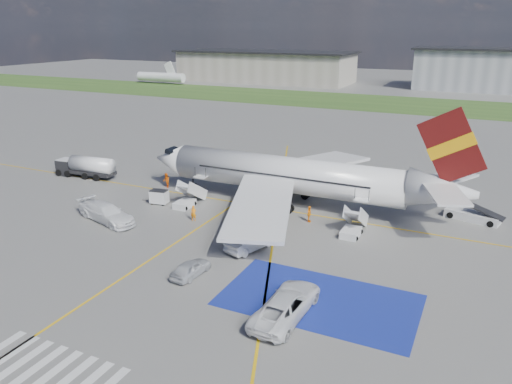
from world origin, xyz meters
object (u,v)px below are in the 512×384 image
at_px(airliner, 299,176).
at_px(belt_loader, 473,216).
at_px(fuel_tanker, 86,168).
at_px(van_white_b, 106,210).
at_px(van_white_a, 287,301).
at_px(car_silver_a, 191,268).
at_px(car_silver_b, 251,241).
at_px(gpu_cart, 159,198).

xyz_separation_m(airliner, belt_loader, (17.64, 3.55, -2.97)).
height_order(fuel_tanker, van_white_b, fuel_tanker).
bearing_deg(fuel_tanker, van_white_a, -32.15).
relative_size(airliner, car_silver_a, 9.46).
distance_m(fuel_tanker, car_silver_b, 31.06).
bearing_deg(belt_loader, airliner, -154.99).
distance_m(car_silver_b, van_white_b, 16.22).
distance_m(airliner, belt_loader, 18.24).
distance_m(airliner, gpu_cart, 15.59).
bearing_deg(car_silver_a, gpu_cart, -41.65).
relative_size(fuel_tanker, belt_loader, 1.43).
distance_m(belt_loader, car_silver_a, 29.67).
relative_size(airliner, van_white_a, 6.32).
distance_m(gpu_cart, car_silver_a, 17.73).
bearing_deg(gpu_cart, van_white_b, -114.72).
height_order(airliner, gpu_cart, airliner).
bearing_deg(van_white_a, airliner, -69.46).
bearing_deg(car_silver_b, gpu_cart, -5.74).
height_order(fuel_tanker, belt_loader, fuel_tanker).
relative_size(airliner, car_silver_b, 7.26).
distance_m(belt_loader, car_silver_b, 23.56).
xyz_separation_m(gpu_cart, van_white_b, (-1.82, -6.46, 0.45)).
height_order(airliner, van_white_a, airliner).
bearing_deg(van_white_b, belt_loader, -47.96).
xyz_separation_m(airliner, fuel_tanker, (-28.86, -1.58, -2.22)).
bearing_deg(car_silver_a, fuel_tanker, -28.00).
relative_size(airliner, gpu_cart, 17.73).
bearing_deg(gpu_cart, car_silver_b, -32.72).
distance_m(car_silver_a, car_silver_b, 6.80).
bearing_deg(airliner, car_silver_a, -95.63).
bearing_deg(fuel_tanker, belt_loader, 2.31).
relative_size(car_silver_a, car_silver_b, 0.77).
bearing_deg(van_white_b, fuel_tanker, 66.35).
relative_size(car_silver_b, van_white_b, 0.85).
distance_m(gpu_cart, car_silver_b, 15.73).
xyz_separation_m(fuel_tanker, car_silver_a, (27.01, -17.24, -0.51)).
relative_size(belt_loader, van_white_b, 0.98).
bearing_deg(belt_loader, car_silver_a, -117.45).
relative_size(gpu_cart, belt_loader, 0.36).
relative_size(gpu_cart, van_white_b, 0.35).
relative_size(gpu_cart, car_silver_b, 0.41).
bearing_deg(belt_loader, van_white_b, -140.86).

